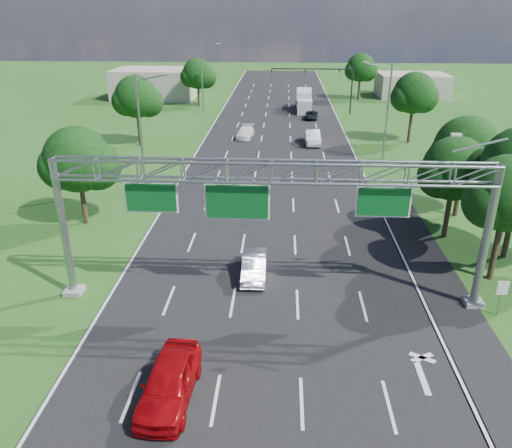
# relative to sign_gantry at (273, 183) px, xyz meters

# --- Properties ---
(ground) EXTENTS (220.00, 220.00, 0.00)m
(ground) POSITION_rel_sign_gantry_xyz_m (-0.33, 18.00, -6.89)
(ground) COLOR #204F17
(ground) RESTS_ON ground
(road) EXTENTS (18.00, 180.00, 0.02)m
(road) POSITION_rel_sign_gantry_xyz_m (-0.33, 18.00, -6.89)
(road) COLOR black
(road) RESTS_ON ground
(road_flare) EXTENTS (3.00, 30.00, 0.02)m
(road_flare) POSITION_rel_sign_gantry_xyz_m (9.87, 2.00, -6.89)
(road_flare) COLOR black
(road_flare) RESTS_ON ground
(sign_gantry) EXTENTS (23.50, 1.00, 9.56)m
(sign_gantry) POSITION_rel_sign_gantry_xyz_m (0.00, 0.00, 0.00)
(sign_gantry) COLOR gray
(sign_gantry) RESTS_ON ground
(regulatory_sign) EXTENTS (0.60, 0.08, 2.10)m
(regulatory_sign) POSITION_rel_sign_gantry_xyz_m (12.07, -1.02, -5.38)
(regulatory_sign) COLOR gray
(regulatory_sign) RESTS_ON ground
(traffic_signal) EXTENTS (12.21, 0.24, 7.00)m
(traffic_signal) POSITION_rel_sign_gantry_xyz_m (7.15, 53.00, -1.72)
(traffic_signal) COLOR black
(traffic_signal) RESTS_ON ground
(streetlight_l_near) EXTENTS (2.97, 0.22, 10.16)m
(streetlight_l_near) POSITION_rel_sign_gantry_xyz_m (-11.63, 18.00, -1.31)
(streetlight_l_near) COLOR gray
(streetlight_l_near) RESTS_ON ground
(streetlight_l_far) EXTENTS (2.97, 0.22, 10.16)m
(streetlight_l_far) POSITION_rel_sign_gantry_xyz_m (-11.63, 53.00, -1.31)
(streetlight_l_far) COLOR gray
(streetlight_l_far) RESTS_ON ground
(streetlight_r_mid) EXTENTS (2.97, 0.22, 10.16)m
(streetlight_r_mid) POSITION_rel_sign_gantry_xyz_m (10.97, 28.00, -1.31)
(streetlight_r_mid) COLOR gray
(streetlight_r_mid) RESTS_ON ground
(tree_cluster_right) EXTENTS (9.91, 14.60, 8.68)m
(tree_cluster_right) POSITION_rel_sign_gantry_xyz_m (14.47, 7.19, -1.58)
(tree_cluster_right) COLOR #2D2116
(tree_cluster_right) RESTS_ON ground
(tree_verge_la) EXTENTS (5.76, 4.80, 7.40)m
(tree_verge_la) POSITION_rel_sign_gantry_xyz_m (-14.25, 10.04, -2.13)
(tree_verge_la) COLOR #2D2116
(tree_verge_la) RESTS_ON ground
(tree_verge_lb) EXTENTS (5.76, 4.80, 8.06)m
(tree_verge_lb) POSITION_rel_sign_gantry_xyz_m (-16.25, 33.04, -1.48)
(tree_verge_lb) COLOR #2D2116
(tree_verge_lb) RESTS_ON ground
(tree_verge_lc) EXTENTS (5.76, 4.80, 7.62)m
(tree_verge_lc) POSITION_rel_sign_gantry_xyz_m (-13.25, 58.04, -1.92)
(tree_verge_lc) COLOR #2D2116
(tree_verge_lc) RESTS_ON ground
(tree_verge_rd) EXTENTS (5.76, 4.80, 8.28)m
(tree_verge_rd) POSITION_rel_sign_gantry_xyz_m (15.75, 36.04, -1.26)
(tree_verge_rd) COLOR #2D2116
(tree_verge_rd) RESTS_ON ground
(tree_verge_re) EXTENTS (5.76, 4.80, 7.84)m
(tree_verge_re) POSITION_rel_sign_gantry_xyz_m (13.75, 66.04, -1.70)
(tree_verge_re) COLOR #2D2116
(tree_verge_re) RESTS_ON ground
(building_left) EXTENTS (14.00, 10.00, 5.00)m
(building_left) POSITION_rel_sign_gantry_xyz_m (-22.33, 66.00, -4.39)
(building_left) COLOR #A29588
(building_left) RESTS_ON ground
(building_right) EXTENTS (12.00, 9.00, 4.00)m
(building_right) POSITION_rel_sign_gantry_xyz_m (23.67, 70.00, -4.89)
(building_right) COLOR #A29588
(building_right) RESTS_ON ground
(red_coupe) EXTENTS (2.27, 5.13, 1.72)m
(red_coupe) POSITION_rel_sign_gantry_xyz_m (-4.04, -7.99, -6.03)
(red_coupe) COLOR #AB070C
(red_coupe) RESTS_ON ground
(silver_sedan) EXTENTS (1.49, 4.12, 1.35)m
(silver_sedan) POSITION_rel_sign_gantry_xyz_m (-1.11, 2.54, -6.22)
(silver_sedan) COLOR silver
(silver_sedan) RESTS_ON ground
(car_queue_a) EXTENTS (2.27, 4.69, 1.32)m
(car_queue_a) POSITION_rel_sign_gantry_xyz_m (-4.20, 37.41, -6.23)
(car_queue_a) COLOR white
(car_queue_a) RESTS_ON ground
(car_queue_b) EXTENTS (2.24, 4.11, 1.09)m
(car_queue_b) POSITION_rel_sign_gantry_xyz_m (4.59, 49.09, -6.35)
(car_queue_b) COLOR black
(car_queue_b) RESTS_ON ground
(car_queue_d) EXTENTS (1.85, 4.93, 1.61)m
(car_queue_d) POSITION_rel_sign_gantry_xyz_m (4.04, 34.69, -6.09)
(car_queue_d) COLOR white
(car_queue_d) RESTS_ON ground
(box_truck) EXTENTS (2.48, 8.02, 3.02)m
(box_truck) POSITION_rel_sign_gantry_xyz_m (3.74, 55.71, -5.44)
(box_truck) COLOR silver
(box_truck) RESTS_ON ground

